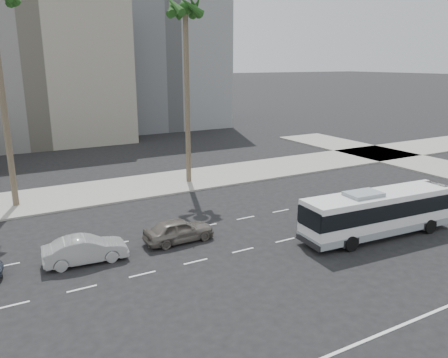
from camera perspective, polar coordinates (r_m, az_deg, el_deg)
ground at (r=28.89m, az=12.71°, el=-6.63°), size 700.00×700.00×0.00m
sidewalk_north at (r=41.05m, az=-1.78°, el=0.32°), size 120.00×7.00×0.15m
midrise_beige_west at (r=65.06m, az=-24.33°, el=12.41°), size 24.00×18.00×18.00m
midrise_gray_center at (r=76.45m, az=-9.56°, el=16.69°), size 20.00×20.00×26.00m
highrise_right at (r=258.80m, az=-15.99°, el=19.89°), size 26.00×26.00×70.00m
highrise_far at (r=294.00m, az=-12.41°, el=18.47°), size 22.00×22.00×60.00m
city_bus at (r=28.61m, az=19.40°, el=-4.02°), size 10.50×3.04×2.98m
car_a at (r=26.57m, az=-5.89°, el=-6.60°), size 1.77×4.26×1.44m
car_b at (r=24.96m, az=-17.53°, el=-8.72°), size 1.86×4.48×1.44m
palm_near at (r=38.14m, az=-5.04°, el=20.73°), size 4.69×4.69×15.80m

